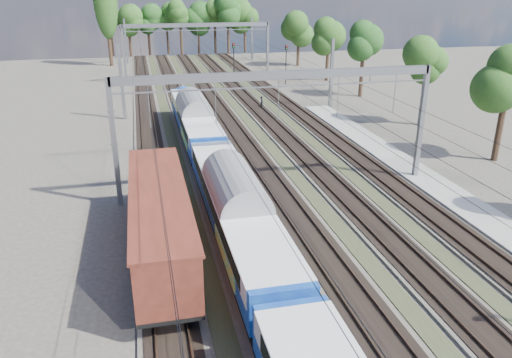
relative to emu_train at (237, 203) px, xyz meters
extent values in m
cube|color=#47423A|center=(-4.50, 22.43, -2.58)|extent=(3.00, 130.00, 0.15)
cube|color=black|center=(-4.50, 22.43, -2.48)|extent=(2.50, 130.00, 0.06)
cube|color=#473326|center=(-5.22, 22.43, -2.38)|extent=(0.08, 130.00, 0.14)
cube|color=#473326|center=(-3.78, 22.43, -2.38)|extent=(0.08, 130.00, 0.14)
cube|color=#47423A|center=(0.00, 22.43, -2.58)|extent=(3.00, 130.00, 0.15)
cube|color=black|center=(0.00, 22.43, -2.48)|extent=(2.50, 130.00, 0.06)
cube|color=#473326|center=(-0.72, 22.43, -2.38)|extent=(0.08, 130.00, 0.14)
cube|color=#473326|center=(0.72, 22.43, -2.38)|extent=(0.08, 130.00, 0.14)
cube|color=#47423A|center=(4.50, 22.43, -2.58)|extent=(3.00, 130.00, 0.15)
cube|color=black|center=(4.50, 22.43, -2.48)|extent=(2.50, 130.00, 0.06)
cube|color=#473326|center=(3.78, 22.43, -2.38)|extent=(0.08, 130.00, 0.14)
cube|color=#473326|center=(5.22, 22.43, -2.38)|extent=(0.08, 130.00, 0.14)
cube|color=#47423A|center=(9.00, 22.43, -2.58)|extent=(3.00, 130.00, 0.15)
cube|color=black|center=(9.00, 22.43, -2.48)|extent=(2.50, 130.00, 0.06)
cube|color=#473326|center=(8.28, 22.43, -2.38)|extent=(0.08, 130.00, 0.14)
cube|color=#473326|center=(9.72, 22.43, -2.38)|extent=(0.08, 130.00, 0.14)
cube|color=#47423A|center=(13.50, 22.43, -2.58)|extent=(3.00, 130.00, 0.15)
cube|color=black|center=(13.50, 22.43, -2.48)|extent=(2.50, 130.00, 0.06)
cube|color=#473326|center=(12.78, 22.43, -2.38)|extent=(0.08, 130.00, 0.14)
cube|color=#473326|center=(14.22, 22.43, -2.38)|extent=(0.08, 130.00, 0.14)
cube|color=#2E2D1E|center=(-2.25, 22.43, -2.63)|extent=(1.10, 130.00, 0.05)
cube|color=#2E2D1E|center=(2.25, 22.43, -2.63)|extent=(1.10, 130.00, 0.05)
cube|color=#2E2D1E|center=(6.75, 22.43, -2.63)|extent=(1.10, 130.00, 0.05)
cube|color=#2E2D1E|center=(11.25, 22.43, -2.63)|extent=(1.10, 130.00, 0.05)
cube|color=gray|center=(16.50, -2.57, -2.50)|extent=(3.00, 70.00, 0.30)
cube|color=gray|center=(-7.00, 7.43, 1.85)|extent=(0.35, 0.35, 9.00)
cube|color=gray|center=(16.00, 7.43, 1.85)|extent=(0.35, 0.35, 9.00)
cube|color=gray|center=(4.50, 7.43, 6.05)|extent=(23.00, 0.35, 0.60)
cube|color=gray|center=(-7.00, 55.43, 1.85)|extent=(0.35, 0.35, 9.00)
cube|color=gray|center=(16.00, 55.43, 1.85)|extent=(0.35, 0.35, 9.00)
cube|color=gray|center=(4.50, 55.43, 6.05)|extent=(23.00, 0.35, 0.60)
cube|color=gray|center=(-7.00, 32.43, 1.60)|extent=(0.35, 0.35, 8.50)
cube|color=gray|center=(-7.00, 77.43, 1.60)|extent=(0.35, 0.35, 8.50)
cube|color=gray|center=(18.30, 32.43, 1.60)|extent=(0.35, 0.35, 8.50)
cube|color=gray|center=(18.30, 77.43, 1.60)|extent=(0.35, 0.35, 8.50)
cylinder|color=black|center=(-4.50, 22.43, 2.85)|extent=(0.03, 130.00, 0.03)
cylinder|color=black|center=(-4.50, 22.43, 3.95)|extent=(0.03, 130.00, 0.03)
cylinder|color=black|center=(0.00, 22.43, 2.85)|extent=(0.03, 130.00, 0.03)
cylinder|color=black|center=(0.00, 22.43, 3.95)|extent=(0.03, 130.00, 0.03)
cylinder|color=black|center=(4.50, 22.43, 2.85)|extent=(0.03, 130.00, 0.03)
cylinder|color=black|center=(4.50, 22.43, 3.95)|extent=(0.03, 130.00, 0.03)
cylinder|color=black|center=(9.00, 22.43, 2.85)|extent=(0.03, 130.00, 0.03)
cylinder|color=black|center=(9.00, 22.43, 3.95)|extent=(0.03, 130.00, 0.03)
cylinder|color=black|center=(13.50, 22.43, 2.85)|extent=(0.03, 130.00, 0.03)
cylinder|color=black|center=(13.50, 22.43, 3.95)|extent=(0.03, 130.00, 0.03)
cylinder|color=black|center=(-10.19, 89.98, 0.89)|extent=(0.56, 0.56, 7.09)
sphere|color=#1A3E16|center=(-10.19, 89.98, 6.57)|extent=(3.95, 3.95, 3.95)
cylinder|color=black|center=(-5.15, 91.08, 0.60)|extent=(0.56, 0.56, 6.50)
sphere|color=#1A3E16|center=(-5.15, 91.08, 5.80)|extent=(3.99, 3.99, 3.99)
cylinder|color=black|center=(-2.11, 88.36, 0.88)|extent=(0.56, 0.56, 7.06)
sphere|color=#1A3E16|center=(-2.11, 88.36, 6.52)|extent=(4.05, 4.05, 4.05)
cylinder|color=black|center=(0.52, 90.58, 0.32)|extent=(0.56, 0.56, 5.96)
sphere|color=#1A3E16|center=(0.52, 90.58, 5.09)|extent=(3.95, 3.95, 3.95)
cylinder|color=black|center=(4.20, 89.78, 0.60)|extent=(0.56, 0.56, 6.51)
sphere|color=#1A3E16|center=(4.20, 89.78, 5.80)|extent=(4.75, 4.75, 4.75)
cylinder|color=black|center=(8.19, 87.64, 1.05)|extent=(0.56, 0.56, 7.42)
sphere|color=#1A3E16|center=(8.19, 87.64, 6.99)|extent=(3.88, 3.88, 3.88)
cylinder|color=black|center=(11.52, 90.49, 0.29)|extent=(0.56, 0.56, 5.90)
sphere|color=#1A3E16|center=(11.52, 90.49, 5.01)|extent=(5.36, 5.36, 5.36)
cylinder|color=black|center=(15.75, 89.60, 0.28)|extent=(0.56, 0.56, 5.86)
sphere|color=#1A3E16|center=(15.75, 89.60, 4.97)|extent=(4.61, 4.61, 4.61)
cylinder|color=black|center=(18.53, 89.23, 0.47)|extent=(0.56, 0.56, 6.26)
sphere|color=#1A3E16|center=(18.53, 89.23, 5.48)|extent=(4.13, 4.13, 4.13)
cylinder|color=black|center=(25.60, 9.43, 0.75)|extent=(0.56, 0.56, 6.80)
cylinder|color=black|center=(24.91, 23.25, 0.55)|extent=(0.56, 0.56, 6.40)
sphere|color=#1A3E16|center=(24.91, 23.25, 5.67)|extent=(4.23, 4.23, 4.23)
cylinder|color=black|center=(24.23, 35.82, 0.81)|extent=(0.56, 0.56, 6.93)
sphere|color=#1A3E16|center=(24.23, 35.82, 6.36)|extent=(3.48, 3.48, 3.48)
cylinder|color=black|center=(25.86, 50.67, 0.01)|extent=(0.56, 0.56, 5.33)
sphere|color=#1A3E16|center=(25.86, 50.67, 4.27)|extent=(3.74, 3.74, 3.74)
cylinder|color=black|center=(24.41, 64.93, 0.71)|extent=(0.56, 0.56, 6.72)
sphere|color=#1A3E16|center=(24.41, 64.93, 6.08)|extent=(3.80, 3.80, 3.80)
cylinder|color=black|center=(-10.00, 75.43, 5.35)|extent=(0.70, 0.70, 16.00)
ellipsoid|color=#1C4D19|center=(-10.00, 75.43, 9.35)|extent=(4.40, 4.40, 14.08)
cube|color=black|center=(0.00, -6.91, -2.07)|extent=(2.11, 3.17, 0.84)
cube|color=black|center=(0.00, 7.88, -2.07)|extent=(2.11, 3.17, 0.84)
cube|color=#102698|center=(0.00, 0.49, -0.49)|extent=(2.96, 21.12, 2.01)
cube|color=silver|center=(0.00, 0.49, 0.04)|extent=(3.04, 20.28, 1.00)
cube|color=black|center=(1.53, 0.49, 0.04)|extent=(0.04, 17.95, 0.74)
cube|color=yellow|center=(0.00, -4.16, -1.02)|extent=(3.06, 5.91, 0.74)
cylinder|color=gray|center=(0.00, 0.49, 0.51)|extent=(3.00, 21.12, 3.00)
cube|color=black|center=(0.00, 14.81, -2.07)|extent=(2.11, 3.17, 0.84)
cube|color=black|center=(0.00, 29.60, -2.07)|extent=(2.11, 3.17, 0.84)
cube|color=#102698|center=(0.00, 22.21, -0.49)|extent=(2.96, 21.12, 2.01)
cube|color=silver|center=(0.00, 22.21, 0.04)|extent=(3.04, 20.28, 1.00)
cube|color=black|center=(1.53, 22.21, 0.04)|extent=(0.04, 17.95, 0.74)
cube|color=yellow|center=(0.00, 17.56, -1.02)|extent=(3.06, 5.91, 0.74)
cylinder|color=gray|center=(0.00, 22.21, 0.51)|extent=(3.00, 21.12, 3.00)
cube|color=black|center=(-4.50, -5.92, -2.11)|extent=(2.18, 2.83, 0.76)
cube|color=black|center=(-4.50, 4.75, -2.11)|extent=(2.18, 2.83, 0.76)
cube|color=black|center=(-4.50, -0.58, -1.62)|extent=(2.94, 15.23, 0.22)
cube|color=#4D1E14|center=(-4.50, -0.58, -0.10)|extent=(2.94, 15.23, 2.83)
cube|color=#4D1E14|center=(-4.50, -0.58, 1.37)|extent=(3.16, 15.23, 0.13)
imported|color=black|center=(9.74, 33.78, -1.86)|extent=(0.53, 0.66, 1.59)
cylinder|color=black|center=(9.46, 50.93, 0.10)|extent=(0.15, 0.15, 5.51)
cube|color=black|center=(9.46, 50.93, 3.24)|extent=(0.44, 0.34, 0.77)
sphere|color=red|center=(9.46, 50.78, 3.46)|extent=(0.18, 0.18, 0.18)
sphere|color=#0C9919|center=(9.46, 50.78, 3.08)|extent=(0.18, 0.18, 0.18)
cylinder|color=black|center=(17.50, 49.69, -0.07)|extent=(0.14, 0.14, 5.17)
cube|color=black|center=(17.50, 49.69, 2.88)|extent=(0.41, 0.31, 0.72)
sphere|color=red|center=(17.50, 49.56, 3.09)|extent=(0.17, 0.17, 0.17)
sphere|color=#0C9919|center=(17.50, 49.56, 2.73)|extent=(0.17, 0.17, 0.17)
camera|label=1|loc=(-4.96, -26.24, 11.89)|focal=35.00mm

